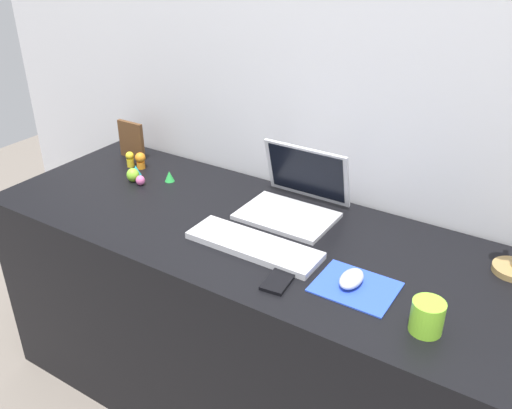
# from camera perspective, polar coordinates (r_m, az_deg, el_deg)

# --- Properties ---
(ground_plane) EXTENTS (6.00, 6.00, 0.00)m
(ground_plane) POSITION_cam_1_polar(r_m,az_deg,el_deg) (2.19, -0.65, -19.40)
(ground_plane) COLOR slate
(back_wall) EXTENTS (2.97, 0.05, 1.44)m
(back_wall) POSITION_cam_1_polar(r_m,az_deg,el_deg) (2.01, 5.00, 1.62)
(back_wall) COLOR silver
(back_wall) RESTS_ON ground_plane
(desk) EXTENTS (1.77, 0.66, 0.74)m
(desk) POSITION_cam_1_polar(r_m,az_deg,el_deg) (1.93, -0.71, -11.93)
(desk) COLOR black
(desk) RESTS_ON ground_plane
(laptop) EXTENTS (0.30, 0.27, 0.21)m
(laptop) POSITION_cam_1_polar(r_m,az_deg,el_deg) (1.79, 4.17, 0.85)
(laptop) COLOR silver
(laptop) RESTS_ON desk
(keyboard) EXTENTS (0.41, 0.13, 0.02)m
(keyboard) POSITION_cam_1_polar(r_m,az_deg,el_deg) (1.61, -0.25, -4.27)
(keyboard) COLOR silver
(keyboard) RESTS_ON desk
(mousepad) EXTENTS (0.21, 0.17, 0.00)m
(mousepad) POSITION_cam_1_polar(r_m,az_deg,el_deg) (1.48, 10.30, -8.44)
(mousepad) COLOR blue
(mousepad) RESTS_ON desk
(mouse) EXTENTS (0.06, 0.10, 0.03)m
(mouse) POSITION_cam_1_polar(r_m,az_deg,el_deg) (1.47, 9.91, -7.62)
(mouse) COLOR silver
(mouse) RESTS_ON mousepad
(cell_phone) EXTENTS (0.08, 0.13, 0.01)m
(cell_phone) POSITION_cam_1_polar(r_m,az_deg,el_deg) (1.48, 2.50, -7.75)
(cell_phone) COLOR black
(cell_phone) RESTS_ON desk
(picture_frame) EXTENTS (0.12, 0.02, 0.15)m
(picture_frame) POSITION_cam_1_polar(r_m,az_deg,el_deg) (2.25, -12.84, 6.56)
(picture_frame) COLOR brown
(picture_frame) RESTS_ON desk
(coffee_mug) EXTENTS (0.08, 0.08, 0.08)m
(coffee_mug) POSITION_cam_1_polar(r_m,az_deg,el_deg) (1.36, 17.39, -11.09)
(coffee_mug) COLOR #8CDB33
(coffee_mug) RESTS_ON desk
(toy_figurine_green) EXTENTS (0.04, 0.04, 0.04)m
(toy_figurine_green) POSITION_cam_1_polar(r_m,az_deg,el_deg) (2.03, -9.00, 2.92)
(toy_figurine_green) COLOR green
(toy_figurine_green) RESTS_ON desk
(toy_figurine_yellow) EXTENTS (0.03, 0.03, 0.06)m
(toy_figurine_yellow) POSITION_cam_1_polar(r_m,az_deg,el_deg) (2.18, -12.98, 4.67)
(toy_figurine_yellow) COLOR yellow
(toy_figurine_yellow) RESTS_ON desk
(toy_figurine_orange) EXTENTS (0.04, 0.04, 0.06)m
(toy_figurine_orange) POSITION_cam_1_polar(r_m,az_deg,el_deg) (2.16, -11.94, 4.57)
(toy_figurine_orange) COLOR orange
(toy_figurine_orange) RESTS_ON desk
(toy_figurine_lime) EXTENTS (0.05, 0.05, 0.05)m
(toy_figurine_lime) POSITION_cam_1_polar(r_m,az_deg,el_deg) (2.06, -12.69, 3.02)
(toy_figurine_lime) COLOR #8CDB33
(toy_figurine_lime) RESTS_ON desk
(toy_figurine_pink) EXTENTS (0.03, 0.03, 0.04)m
(toy_figurine_pink) POSITION_cam_1_polar(r_m,az_deg,el_deg) (2.03, -11.95, 2.48)
(toy_figurine_pink) COLOR pink
(toy_figurine_pink) RESTS_ON desk
(toy_figurine_cyan) EXTENTS (0.04, 0.04, 0.04)m
(toy_figurine_cyan) POSITION_cam_1_polar(r_m,az_deg,el_deg) (2.10, -12.38, 3.46)
(toy_figurine_cyan) COLOR #28B7CC
(toy_figurine_cyan) RESTS_ON desk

